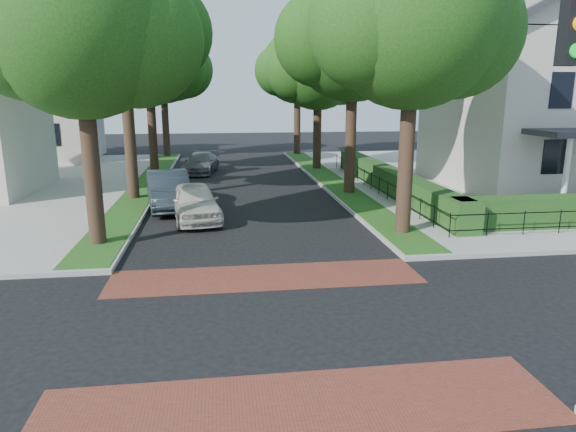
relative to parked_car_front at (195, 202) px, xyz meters
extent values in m
plane|color=black|center=(2.30, -10.50, -0.78)|extent=(120.00, 120.00, 0.00)
cube|color=gray|center=(21.80, 8.50, -0.71)|extent=(30.00, 30.00, 0.15)
cube|color=maroon|center=(2.30, -7.30, -0.78)|extent=(9.00, 2.20, 0.01)
cube|color=maroon|center=(2.30, -13.70, -0.78)|extent=(9.00, 2.20, 0.01)
cube|color=#1B4814|center=(7.70, 8.60, -0.62)|extent=(1.60, 29.80, 0.02)
cube|color=#1B4814|center=(-3.10, 8.60, -0.62)|extent=(1.60, 29.80, 0.02)
cylinder|color=black|center=(7.80, -3.50, 3.04)|extent=(0.56, 0.56, 7.35)
sphere|color=#1B3C10|center=(7.80, -3.50, 6.93)|extent=(6.20, 6.20, 6.20)
sphere|color=#1B3C10|center=(9.50, -3.20, 6.53)|extent=(4.65, 4.65, 4.65)
sphere|color=#1B3C10|center=(6.25, -3.70, 6.63)|extent=(4.34, 4.34, 4.34)
sphere|color=#1B3C10|center=(7.90, -1.95, 7.43)|extent=(4.03, 4.03, 4.03)
cylinder|color=black|center=(7.80, 4.50, 3.22)|extent=(0.56, 0.56, 7.70)
sphere|color=#1B3C10|center=(7.80, 4.50, 7.29)|extent=(6.60, 6.60, 6.60)
sphere|color=#1B3C10|center=(9.61, 4.80, 6.89)|extent=(4.95, 4.95, 4.95)
sphere|color=#1B3C10|center=(6.15, 4.30, 6.99)|extent=(4.62, 4.62, 4.62)
sphere|color=#1B3C10|center=(7.90, 6.15, 7.79)|extent=(4.29, 4.29, 4.29)
cylinder|color=black|center=(7.80, 13.50, 2.69)|extent=(0.56, 0.56, 6.65)
sphere|color=#1B3C10|center=(7.80, 13.50, 6.21)|extent=(5.80, 5.80, 5.80)
sphere|color=#1B3C10|center=(9.39, 13.80, 5.81)|extent=(4.35, 4.35, 4.35)
sphere|color=#1B3C10|center=(6.35, 13.30, 5.91)|extent=(4.06, 4.06, 4.06)
sphere|color=#1B3C10|center=(7.90, 14.95, 6.71)|extent=(3.77, 3.77, 3.77)
cylinder|color=black|center=(7.80, 22.50, 2.87)|extent=(0.56, 0.56, 7.00)
sphere|color=#1B3C10|center=(7.80, 22.50, 6.57)|extent=(6.00, 6.00, 6.00)
sphere|color=#1B3C10|center=(9.45, 22.80, 6.17)|extent=(4.50, 4.50, 4.50)
sphere|color=#1B3C10|center=(6.30, 22.30, 6.27)|extent=(4.20, 4.20, 4.20)
sphere|color=#1B3C10|center=(7.90, 24.00, 7.07)|extent=(3.90, 3.90, 3.90)
cylinder|color=black|center=(-3.20, -3.50, 2.87)|extent=(0.56, 0.56, 7.00)
sphere|color=#1B3C10|center=(-3.20, -3.50, 6.57)|extent=(6.00, 6.00, 6.00)
sphere|color=#1B3C10|center=(-1.55, -3.20, 6.17)|extent=(4.50, 4.50, 4.50)
sphere|color=#1B3C10|center=(-4.70, -3.70, 6.27)|extent=(4.20, 4.20, 4.20)
sphere|color=#1B3C10|center=(-3.10, -2.00, 7.07)|extent=(3.90, 3.90, 3.90)
cylinder|color=black|center=(-3.20, 4.50, 3.39)|extent=(0.56, 0.56, 8.05)
sphere|color=#1B3C10|center=(-3.20, 4.50, 7.65)|extent=(6.40, 6.40, 6.40)
sphere|color=#1B3C10|center=(-1.44, 4.80, 7.25)|extent=(4.80, 4.80, 4.80)
sphere|color=#1B3C10|center=(-4.80, 4.30, 7.35)|extent=(4.48, 4.48, 4.48)
sphere|color=#1B3C10|center=(-3.10, 6.10, 8.15)|extent=(4.16, 4.16, 4.16)
cylinder|color=black|center=(-3.20, 13.50, 2.80)|extent=(0.56, 0.56, 6.86)
sphere|color=#1B3C10|center=(-3.20, 13.50, 6.43)|extent=(5.60, 5.60, 5.60)
sphere|color=#1B3C10|center=(-1.66, 13.80, 6.03)|extent=(4.20, 4.20, 4.20)
sphere|color=#1B3C10|center=(-4.60, 13.30, 6.13)|extent=(3.92, 3.92, 3.92)
sphere|color=#1B3C10|center=(-3.10, 14.90, 6.93)|extent=(3.64, 3.64, 3.64)
cylinder|color=black|center=(-3.20, 22.50, 2.94)|extent=(0.56, 0.56, 7.14)
sphere|color=#1B3C10|center=(-3.20, 22.50, 6.71)|extent=(6.20, 6.20, 6.20)
sphere|color=#1B3C10|center=(-1.50, 22.80, 6.31)|extent=(4.65, 4.65, 4.65)
sphere|color=#1B3C10|center=(-4.75, 22.30, 6.41)|extent=(4.34, 4.34, 4.34)
sphere|color=#1B3C10|center=(-3.10, 24.05, 7.21)|extent=(4.03, 4.03, 4.03)
cube|color=#1D4819|center=(10.00, 4.50, -0.03)|extent=(1.00, 18.00, 1.20)
cube|color=beige|center=(19.80, 5.50, 3.37)|extent=(12.00, 10.00, 8.00)
cylinder|color=white|center=(15.60, -1.65, 1.22)|extent=(0.24, 0.24, 3.00)
cube|color=beige|center=(-13.20, 21.50, 2.62)|extent=(9.00, 8.00, 6.50)
cube|color=maroon|center=(-10.50, 19.90, 7.69)|extent=(0.80, 0.80, 3.64)
cube|color=black|center=(5.50, -15.10, 5.27)|extent=(0.28, 0.22, 1.00)
imported|color=beige|center=(0.00, 0.00, 0.00)|extent=(2.55, 4.81, 1.56)
imported|color=#202830|center=(-1.30, 2.58, 0.08)|extent=(2.65, 5.42, 1.71)
imported|color=slate|center=(-0.14, 13.33, -0.10)|extent=(2.62, 4.93, 1.36)
camera|label=1|loc=(1.03, -21.36, 4.43)|focal=32.00mm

